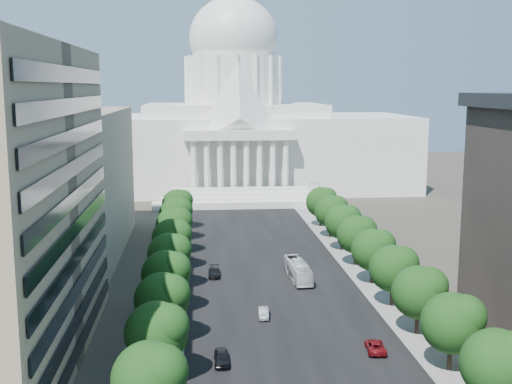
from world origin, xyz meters
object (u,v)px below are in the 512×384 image
object	(u,v)px
car_dark_a	(222,358)
car_silver	(263,313)
car_dark_b	(214,272)
car_red	(375,346)
city_bus	(298,270)

from	to	relation	value
car_dark_a	car_silver	size ratio (longest dim) A/B	1.11
car_dark_a	car_silver	world-z (taller)	car_dark_a
car_silver	car_dark_b	distance (m)	23.25
car_red	car_dark_b	size ratio (longest dim) A/B	0.95
car_dark_a	car_dark_b	bearing A→B (deg)	89.62
car_silver	city_bus	world-z (taller)	city_bus
car_red	car_dark_b	bearing A→B (deg)	-54.47
car_dark_a	city_bus	size ratio (longest dim) A/B	0.38
car_red	city_bus	distance (m)	33.32
city_bus	car_dark_a	bearing A→B (deg)	-116.42
car_silver	car_red	size ratio (longest dim) A/B	0.84
car_dark_b	car_dark_a	bearing A→B (deg)	-88.28
car_red	car_dark_b	world-z (taller)	car_dark_b
car_silver	city_bus	bearing A→B (deg)	69.81
car_dark_b	city_bus	xyz separation A→B (m)	(15.22, -3.38, 0.97)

